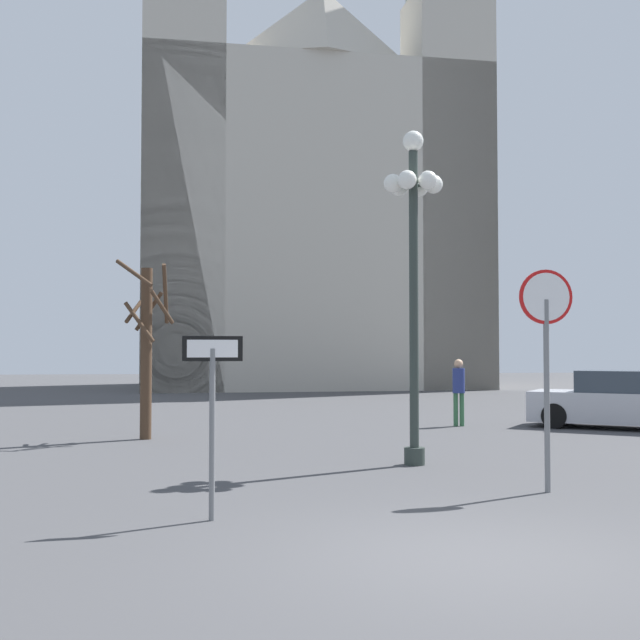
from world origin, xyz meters
name	(u,v)px	position (x,y,z in m)	size (l,w,h in m)	color
ground_plane	(474,558)	(0.00, 0.00, 0.00)	(120.00, 120.00, 0.00)	#424244
cathedral	(311,179)	(2.08, 34.94, 11.25)	(18.32, 12.41, 36.94)	#BCB5A5
stop_sign	(546,336)	(2.11, 3.28, 2.19)	(0.77, 0.08, 3.13)	slate
one_way_arrow_sign	(212,398)	(-2.53, 1.97, 1.43)	(0.71, 0.11, 2.16)	slate
street_lamp	(414,241)	(0.87, 6.11, 3.90)	(1.06, 0.96, 5.85)	#2D3833
bare_tree	(147,344)	(-4.17, 10.68, 2.12)	(1.29, 1.15, 4.01)	#473323
parked_car_near_silver	(623,401)	(7.61, 11.69, 0.69)	(4.57, 3.91, 1.47)	#B7B7BC
pedestrian_walking	(459,385)	(3.67, 12.83, 1.07)	(0.32, 0.32, 1.75)	#33663F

